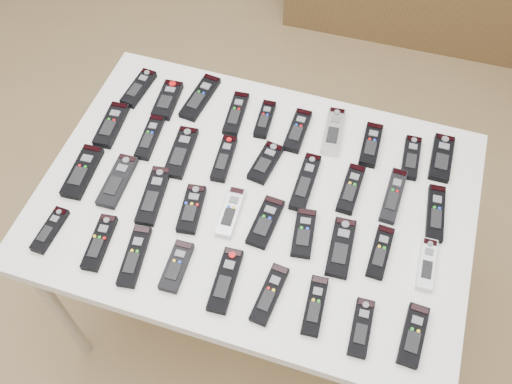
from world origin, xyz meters
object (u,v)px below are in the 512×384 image
(remote_19, at_px, (82,172))
(remote_31, at_px, (135,256))
(remote_13, at_px, (224,158))
(remote_24, at_px, (266,222))
(remote_3, at_px, (236,113))
(remote_4, at_px, (265,119))
(remote_29, at_px, (50,230))
(remote_2, at_px, (200,97))
(remote_15, at_px, (305,182))
(remote_16, at_px, (351,189))
(remote_10, at_px, (111,125))
(remote_26, at_px, (341,247))
(table, at_px, (256,207))
(remote_1, at_px, (167,100))
(remote_35, at_px, (315,306))
(remote_27, at_px, (380,252))
(remote_33, at_px, (225,280))
(remote_32, at_px, (177,266))
(remote_11, at_px, (150,137))
(remote_0, at_px, (139,88))
(remote_30, at_px, (100,242))
(remote_36, at_px, (361,328))
(remote_14, at_px, (266,163))
(remote_21, at_px, (153,196))
(remote_8, at_px, (411,158))
(remote_18, at_px, (436,213))
(remote_6, at_px, (333,132))
(remote_20, at_px, (117,181))
(remote_37, at_px, (413,335))
(remote_5, at_px, (298,131))
(remote_7, at_px, (371,145))
(remote_28, at_px, (427,264))
(remote_9, at_px, (442,158))
(remote_12, at_px, (181,152))
(remote_22, at_px, (192,209))
(remote_34, at_px, (270,294))

(remote_19, bearing_deg, remote_31, -42.48)
(remote_13, relative_size, remote_24, 1.01)
(remote_3, distance_m, remote_4, 0.10)
(remote_24, bearing_deg, remote_29, -155.81)
(remote_2, distance_m, remote_15, 0.47)
(remote_15, height_order, remote_16, same)
(remote_13, height_order, remote_24, remote_13)
(remote_10, relative_size, remote_26, 0.97)
(table, xyz_separation_m, remote_10, (-0.52, 0.11, 0.07))
(remote_1, xyz_separation_m, remote_35, (0.64, -0.55, 0.00))
(remote_16, xyz_separation_m, remote_29, (-0.77, -0.39, -0.00))
(remote_13, xyz_separation_m, remote_35, (0.38, -0.38, -0.00))
(remote_2, bearing_deg, remote_19, -113.99)
(remote_10, height_order, remote_27, remote_10)
(remote_2, height_order, remote_19, remote_19)
(remote_26, bearing_deg, remote_3, 135.26)
(remote_19, relative_size, remote_33, 1.02)
(remote_3, xyz_separation_m, remote_32, (0.03, -0.57, 0.00))
(remote_11, distance_m, remote_31, 0.42)
(remote_0, relative_size, remote_35, 1.02)
(remote_30, bearing_deg, remote_36, -7.99)
(table, bearing_deg, remote_14, 93.31)
(remote_2, bearing_deg, remote_21, -82.68)
(remote_4, relative_size, remote_8, 0.92)
(remote_30, relative_size, remote_33, 0.93)
(remote_14, xyz_separation_m, remote_18, (0.51, -0.02, -0.00))
(remote_6, relative_size, remote_13, 1.10)
(remote_2, bearing_deg, remote_20, -100.09)
(remote_11, xyz_separation_m, remote_37, (0.88, -0.39, 0.00))
(remote_1, bearing_deg, remote_26, -33.37)
(remote_3, bearing_deg, remote_2, 162.46)
(remote_5, xyz_separation_m, remote_11, (-0.43, -0.17, -0.00))
(remote_36, bearing_deg, remote_4, 124.24)
(remote_24, xyz_separation_m, remote_26, (0.22, -0.02, 0.00))
(remote_7, xyz_separation_m, remote_27, (0.10, -0.36, -0.00))
(remote_28, height_order, remote_29, same)
(remote_19, height_order, remote_31, remote_19)
(remote_36, bearing_deg, remote_32, 175.70)
(remote_9, xyz_separation_m, remote_36, (-0.12, -0.60, 0.00))
(remote_33, bearing_deg, remote_27, 25.60)
(remote_2, relative_size, remote_19, 1.05)
(remote_20, xyz_separation_m, remote_33, (0.41, -0.21, 0.00))
(remote_18, xyz_separation_m, remote_26, (-0.23, -0.19, 0.00))
(remote_15, height_order, remote_33, remote_15)
(remote_10, bearing_deg, remote_12, -12.20)
(remote_7, bearing_deg, remote_31, -134.92)
(remote_5, distance_m, remote_22, 0.43)
(remote_20, bearing_deg, remote_8, 21.37)
(remote_34, height_order, remote_35, remote_35)
(remote_22, distance_m, remote_28, 0.67)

